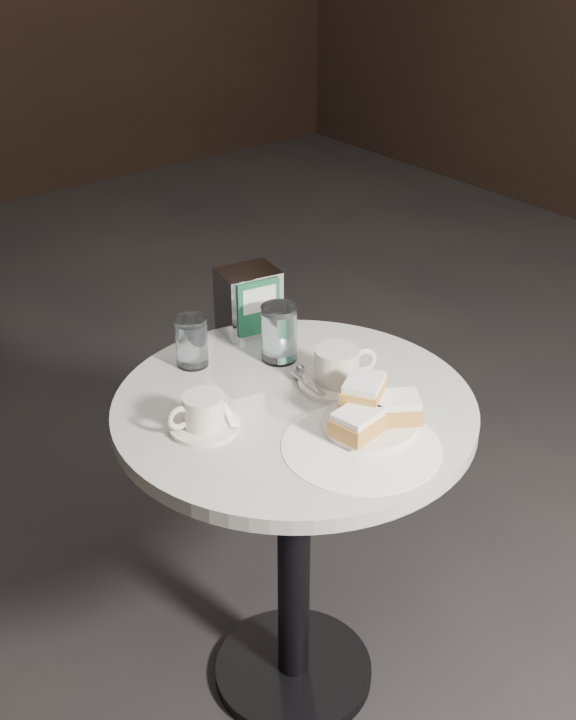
# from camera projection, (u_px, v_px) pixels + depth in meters

# --- Properties ---
(ground) EXTENTS (7.00, 7.00, 0.00)m
(ground) POSITION_uv_depth(u_px,v_px,m) (293.00, 674.00, 2.09)
(ground) COLOR black
(ground) RESTS_ON ground
(cafe_table) EXTENTS (0.70, 0.70, 0.74)m
(cafe_table) POSITION_uv_depth(u_px,v_px,m) (294.00, 486.00, 1.82)
(cafe_table) COLOR black
(cafe_table) RESTS_ON ground
(sugar_spill) EXTENTS (0.30, 0.30, 0.00)m
(sugar_spill) POSITION_uv_depth(u_px,v_px,m) (361.00, 446.00, 1.60)
(sugar_spill) COLOR white
(sugar_spill) RESTS_ON cafe_table
(beignet_plate) EXTENTS (0.20, 0.20, 0.09)m
(beignet_plate) POSITION_uv_depth(u_px,v_px,m) (372.00, 412.00, 1.64)
(beignet_plate) COLOR silver
(beignet_plate) RESTS_ON cafe_table
(coffee_cup_left) EXTENTS (0.15, 0.15, 0.07)m
(coffee_cup_left) POSITION_uv_depth(u_px,v_px,m) (203.00, 415.00, 1.63)
(coffee_cup_left) COLOR white
(coffee_cup_left) RESTS_ON cafe_table
(coffee_cup_right) EXTENTS (0.19, 0.19, 0.08)m
(coffee_cup_right) POSITION_uv_depth(u_px,v_px,m) (337.00, 369.00, 1.77)
(coffee_cup_right) COLOR white
(coffee_cup_right) RESTS_ON cafe_table
(water_glass_left) EXTENTS (0.08, 0.08, 0.11)m
(water_glass_left) POSITION_uv_depth(u_px,v_px,m) (192.00, 342.00, 1.83)
(water_glass_left) COLOR white
(water_glass_left) RESTS_ON cafe_table
(water_glass_right) EXTENTS (0.09, 0.09, 0.12)m
(water_glass_right) POSITION_uv_depth(u_px,v_px,m) (279.00, 334.00, 1.85)
(water_glass_right) COLOR white
(water_glass_right) RESTS_ON cafe_table
(napkin_dispenser) EXTENTS (0.14, 0.12, 0.14)m
(napkin_dispenser) POSITION_uv_depth(u_px,v_px,m) (249.00, 301.00, 1.95)
(napkin_dispenser) COLOR silver
(napkin_dispenser) RESTS_ON cafe_table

